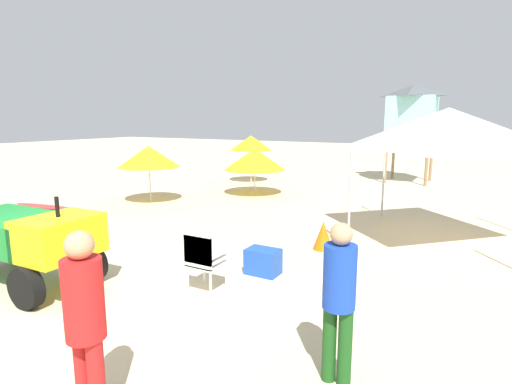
{
  "coord_description": "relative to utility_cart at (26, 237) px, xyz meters",
  "views": [
    {
      "loc": [
        5.46,
        -3.41,
        2.61
      ],
      "look_at": [
        1.48,
        3.7,
        1.14
      ],
      "focal_mm": 28.43,
      "sensor_mm": 36.0,
      "label": 1
    }
  ],
  "objects": [
    {
      "name": "ground",
      "position": [
        0.68,
        -0.17,
        -0.78
      ],
      "size": [
        80.0,
        80.0,
        0.0
      ],
      "primitive_type": "plane",
      "color": "beige"
    },
    {
      "name": "beach_umbrella_far",
      "position": [
        -0.72,
        8.61,
        0.45
      ],
      "size": [
        2.11,
        2.11,
        1.61
      ],
      "color": "beige",
      "rests_on": "ground"
    },
    {
      "name": "traffic_cone_near",
      "position": [
        3.48,
        3.97,
        -0.49
      ],
      "size": [
        0.41,
        0.41,
        0.58
      ],
      "primitive_type": "cone",
      "color": "orange",
      "rests_on": "ground"
    },
    {
      "name": "beach_umbrella_mid",
      "position": [
        -2.98,
        5.85,
        0.67
      ],
      "size": [
        1.9,
        1.9,
        1.78
      ],
      "color": "beige",
      "rests_on": "ground"
    },
    {
      "name": "cooler_box",
      "position": [
        3.04,
        2.21,
        -0.57
      ],
      "size": [
        0.56,
        0.38,
        0.44
      ],
      "primitive_type": "cube",
      "color": "blue",
      "rests_on": "ground"
    },
    {
      "name": "utility_cart",
      "position": [
        0.0,
        0.0,
        0.0
      ],
      "size": [
        2.59,
        1.36,
        1.5
      ],
      "color": "#197A2D",
      "rests_on": "ground"
    },
    {
      "name": "lifeguard_tower",
      "position": [
        3.5,
        14.24,
        2.06
      ],
      "size": [
        1.98,
        1.98,
        3.96
      ],
      "color": "olive",
      "rests_on": "ground"
    },
    {
      "name": "popup_canopy",
      "position": [
        5.47,
        5.81,
        1.62
      ],
      "size": [
        3.17,
        3.17,
        2.84
      ],
      "color": "#B2B2B7",
      "rests_on": "ground"
    },
    {
      "name": "surfboard_pile",
      "position": [
        -3.18,
        2.45,
        -0.54
      ],
      "size": [
        2.71,
        0.97,
        0.48
      ],
      "color": "green",
      "rests_on": "ground"
    },
    {
      "name": "beach_umbrella_left",
      "position": [
        -2.21,
        10.94,
        0.85
      ],
      "size": [
        1.71,
        1.71,
        1.93
      ],
      "color": "beige",
      "rests_on": "ground"
    },
    {
      "name": "lifeguard_near_left",
      "position": [
        3.45,
        -1.6,
        0.23
      ],
      "size": [
        0.32,
        0.32,
        1.75
      ],
      "color": "red",
      "rests_on": "ground"
    },
    {
      "name": "stacked_plastic_chairs",
      "position": [
        2.63,
        1.08,
        -0.18
      ],
      "size": [
        0.48,
        0.48,
        1.02
      ],
      "color": "white",
      "rests_on": "ground"
    },
    {
      "name": "lifeguard_near_center",
      "position": [
        5.05,
        0.02,
        0.16
      ],
      "size": [
        0.32,
        0.32,
        1.65
      ],
      "color": "#194C19",
      "rests_on": "ground"
    }
  ]
}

